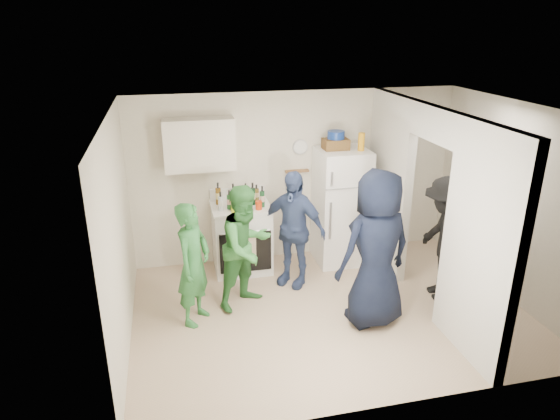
{
  "coord_description": "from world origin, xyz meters",
  "views": [
    {
      "loc": [
        -1.81,
        -5.12,
        3.41
      ],
      "look_at": [
        -0.54,
        0.4,
        1.25
      ],
      "focal_mm": 32.0,
      "sensor_mm": 36.0,
      "label": 1
    }
  ],
  "objects_px": {
    "person_denim": "(293,229)",
    "yellow_cup_stack_top": "(361,142)",
    "blue_bowl": "(336,135)",
    "person_nook": "(443,239)",
    "stove": "(242,238)",
    "person_navy": "(376,250)",
    "wicker_basket": "(336,144)",
    "person_green_left": "(193,264)",
    "fridge": "(341,207)",
    "person_green_center": "(246,247)"
  },
  "relations": [
    {
      "from": "fridge",
      "to": "wicker_basket",
      "type": "distance_m",
      "value": 0.94
    },
    {
      "from": "person_navy",
      "to": "stove",
      "type": "bearing_deg",
      "value": -64.39
    },
    {
      "from": "person_green_center",
      "to": "person_denim",
      "type": "bearing_deg",
      "value": -3.61
    },
    {
      "from": "person_green_left",
      "to": "person_nook",
      "type": "distance_m",
      "value": 3.14
    },
    {
      "from": "wicker_basket",
      "to": "fridge",
      "type": "bearing_deg",
      "value": -26.57
    },
    {
      "from": "wicker_basket",
      "to": "person_denim",
      "type": "height_order",
      "value": "wicker_basket"
    },
    {
      "from": "fridge",
      "to": "person_green_center",
      "type": "xyz_separation_m",
      "value": [
        -1.55,
        -0.92,
        -0.06
      ]
    },
    {
      "from": "wicker_basket",
      "to": "person_nook",
      "type": "bearing_deg",
      "value": -52.63
    },
    {
      "from": "person_nook",
      "to": "person_denim",
      "type": "bearing_deg",
      "value": -104.13
    },
    {
      "from": "fridge",
      "to": "person_green_left",
      "type": "distance_m",
      "value": 2.51
    },
    {
      "from": "wicker_basket",
      "to": "person_navy",
      "type": "height_order",
      "value": "person_navy"
    },
    {
      "from": "stove",
      "to": "yellow_cup_stack_top",
      "type": "height_order",
      "value": "yellow_cup_stack_top"
    },
    {
      "from": "person_nook",
      "to": "wicker_basket",
      "type": "bearing_deg",
      "value": -133.69
    },
    {
      "from": "stove",
      "to": "person_nook",
      "type": "distance_m",
      "value": 2.75
    },
    {
      "from": "person_navy",
      "to": "person_denim",
      "type": "bearing_deg",
      "value": -70.38
    },
    {
      "from": "wicker_basket",
      "to": "person_denim",
      "type": "relative_size",
      "value": 0.22
    },
    {
      "from": "person_denim",
      "to": "person_navy",
      "type": "distance_m",
      "value": 1.34
    },
    {
      "from": "blue_bowl",
      "to": "person_denim",
      "type": "height_order",
      "value": "blue_bowl"
    },
    {
      "from": "stove",
      "to": "person_green_left",
      "type": "xyz_separation_m",
      "value": [
        -0.75,
        -1.2,
        0.26
      ]
    },
    {
      "from": "stove",
      "to": "person_nook",
      "type": "xyz_separation_m",
      "value": [
        2.39,
        -1.32,
        0.32
      ]
    },
    {
      "from": "yellow_cup_stack_top",
      "to": "person_denim",
      "type": "bearing_deg",
      "value": -158.33
    },
    {
      "from": "stove",
      "to": "person_navy",
      "type": "height_order",
      "value": "person_navy"
    },
    {
      "from": "person_denim",
      "to": "yellow_cup_stack_top",
      "type": "bearing_deg",
      "value": 63.01
    },
    {
      "from": "person_nook",
      "to": "person_navy",
      "type": "bearing_deg",
      "value": -62.13
    },
    {
      "from": "person_green_center",
      "to": "person_nook",
      "type": "xyz_separation_m",
      "value": [
        2.47,
        -0.37,
        0.02
      ]
    },
    {
      "from": "blue_bowl",
      "to": "person_navy",
      "type": "bearing_deg",
      "value": -92.07
    },
    {
      "from": "person_green_left",
      "to": "person_green_center",
      "type": "bearing_deg",
      "value": -37.94
    },
    {
      "from": "person_denim",
      "to": "person_nook",
      "type": "xyz_separation_m",
      "value": [
        1.78,
        -0.76,
        0.01
      ]
    },
    {
      "from": "person_green_center",
      "to": "person_navy",
      "type": "relative_size",
      "value": 0.83
    },
    {
      "from": "yellow_cup_stack_top",
      "to": "person_green_left",
      "type": "bearing_deg",
      "value": -156.28
    },
    {
      "from": "blue_bowl",
      "to": "person_nook",
      "type": "relative_size",
      "value": 0.15
    },
    {
      "from": "stove",
      "to": "blue_bowl",
      "type": "bearing_deg",
      "value": 0.84
    },
    {
      "from": "person_green_left",
      "to": "person_green_center",
      "type": "height_order",
      "value": "person_green_center"
    },
    {
      "from": "stove",
      "to": "person_green_left",
      "type": "distance_m",
      "value": 1.44
    },
    {
      "from": "wicker_basket",
      "to": "yellow_cup_stack_top",
      "type": "distance_m",
      "value": 0.36
    },
    {
      "from": "wicker_basket",
      "to": "yellow_cup_stack_top",
      "type": "bearing_deg",
      "value": -25.11
    },
    {
      "from": "fridge",
      "to": "yellow_cup_stack_top",
      "type": "distance_m",
      "value": 1.01
    },
    {
      "from": "person_denim",
      "to": "person_nook",
      "type": "height_order",
      "value": "person_nook"
    },
    {
      "from": "yellow_cup_stack_top",
      "to": "person_navy",
      "type": "xyz_separation_m",
      "value": [
        -0.38,
        -1.56,
        -0.89
      ]
    },
    {
      "from": "fridge",
      "to": "person_navy",
      "type": "distance_m",
      "value": 1.67
    },
    {
      "from": "person_denim",
      "to": "person_green_center",
      "type": "bearing_deg",
      "value": -108.94
    },
    {
      "from": "yellow_cup_stack_top",
      "to": "person_navy",
      "type": "relative_size",
      "value": 0.13
    },
    {
      "from": "blue_bowl",
      "to": "person_green_left",
      "type": "bearing_deg",
      "value": -150.02
    },
    {
      "from": "fridge",
      "to": "yellow_cup_stack_top",
      "type": "bearing_deg",
      "value": -24.44
    },
    {
      "from": "fridge",
      "to": "person_green_center",
      "type": "distance_m",
      "value": 1.81
    },
    {
      "from": "yellow_cup_stack_top",
      "to": "person_green_left",
      "type": "height_order",
      "value": "yellow_cup_stack_top"
    },
    {
      "from": "wicker_basket",
      "to": "person_green_left",
      "type": "distance_m",
      "value": 2.65
    },
    {
      "from": "blue_bowl",
      "to": "wicker_basket",
      "type": "bearing_deg",
      "value": 0.0
    },
    {
      "from": "person_denim",
      "to": "wicker_basket",
      "type": "bearing_deg",
      "value": 78.63
    },
    {
      "from": "person_denim",
      "to": "person_green_left",
      "type": "bearing_deg",
      "value": -113.35
    }
  ]
}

